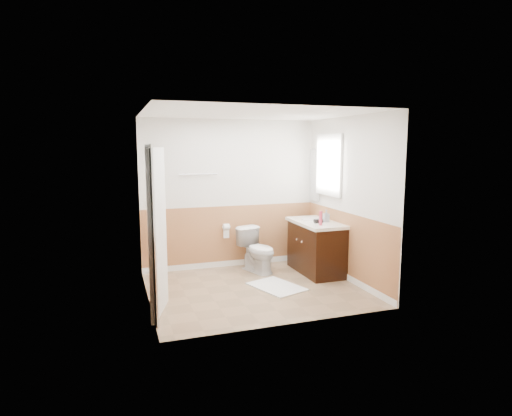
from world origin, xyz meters
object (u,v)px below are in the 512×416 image
object	(u,v)px
vanity_cabinet	(316,248)
soap_dispenser	(326,216)
lotion_bottle	(321,218)
bath_mat	(277,287)
toilet	(258,250)

from	to	relation	value
vanity_cabinet	soap_dispenser	world-z (taller)	soap_dispenser
lotion_bottle	bath_mat	bearing A→B (deg)	-167.20
bath_mat	vanity_cabinet	size ratio (longest dim) A/B	0.73
toilet	lotion_bottle	distance (m)	1.20
soap_dispenser	bath_mat	bearing A→B (deg)	-157.67
lotion_bottle	soap_dispenser	world-z (taller)	lotion_bottle
toilet	soap_dispenser	bearing A→B (deg)	-42.78
vanity_cabinet	soap_dispenser	distance (m)	0.57
lotion_bottle	soap_dispenser	size ratio (longest dim) A/B	1.13
toilet	vanity_cabinet	size ratio (longest dim) A/B	0.66
toilet	lotion_bottle	xyz separation A→B (m)	(0.79, -0.68, 0.60)
toilet	lotion_bottle	world-z (taller)	lotion_bottle
bath_mat	lotion_bottle	world-z (taller)	lotion_bottle
lotion_bottle	soap_dispenser	xyz separation A→B (m)	(0.22, 0.24, -0.01)
vanity_cabinet	soap_dispenser	bearing A→B (deg)	-38.81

